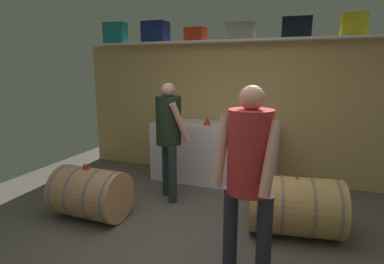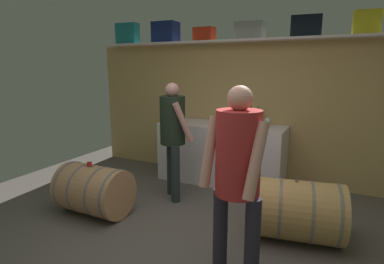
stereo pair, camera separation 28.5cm
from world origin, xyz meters
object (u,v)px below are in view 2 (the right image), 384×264
(toolcase_teal, at_px, (128,34))
(toolcase_red, at_px, (204,34))
(work_cabinet, at_px, (221,153))
(wine_barrel_near, at_px, (94,190))
(wine_bottle_dark, at_px, (250,119))
(wine_barrel_far, at_px, (295,210))
(tasting_cup, at_px, (89,164))
(visitor_tasting, at_px, (237,168))
(toolcase_navy, at_px, (166,32))
(toolcase_grey, at_px, (250,31))
(wine_bottle_amber, at_px, (258,119))
(red_funnel, at_px, (214,121))
(wine_glass, at_px, (267,121))
(wine_bottle_clear, at_px, (259,116))
(toolcase_yellow, at_px, (367,23))
(winemaker_pouring, at_px, (173,129))
(toolcase_black, at_px, (306,26))

(toolcase_teal, height_order, toolcase_red, toolcase_teal)
(work_cabinet, height_order, wine_barrel_near, work_cabinet)
(wine_bottle_dark, height_order, wine_barrel_far, wine_bottle_dark)
(tasting_cup, relative_size, visitor_tasting, 0.04)
(wine_barrel_far, bearing_deg, wine_barrel_near, -178.20)
(toolcase_teal, xyz_separation_m, work_cabinet, (1.88, -0.25, -1.88))
(toolcase_navy, height_order, work_cabinet, toolcase_navy)
(toolcase_teal, xyz_separation_m, wine_bottle_dark, (2.36, -0.42, -1.29))
(toolcase_grey, xyz_separation_m, wine_bottle_amber, (0.26, -0.36, -1.23))
(wine_bottle_dark, bearing_deg, wine_bottle_amber, 33.77)
(red_funnel, bearing_deg, wine_glass, 14.95)
(toolcase_navy, relative_size, wine_barrel_far, 0.39)
(tasting_cup, bearing_deg, wine_bottle_clear, 51.17)
(red_funnel, bearing_deg, toolcase_yellow, 11.09)
(red_funnel, bearing_deg, tasting_cup, -121.59)
(winemaker_pouring, bearing_deg, wine_barrel_near, -79.28)
(wine_barrel_near, bearing_deg, toolcase_grey, 56.54)
(wine_barrel_near, bearing_deg, tasting_cup, -179.31)
(wine_bottle_dark, bearing_deg, tasting_cup, -135.09)
(wine_bottle_clear, bearing_deg, wine_bottle_amber, -79.11)
(toolcase_navy, relative_size, wine_barrel_near, 0.47)
(work_cabinet, relative_size, wine_barrel_near, 2.26)
(toolcase_navy, height_order, tasting_cup, toolcase_navy)
(toolcase_yellow, height_order, winemaker_pouring, toolcase_yellow)
(toolcase_navy, bearing_deg, winemaker_pouring, -57.86)
(toolcase_grey, relative_size, wine_glass, 3.06)
(toolcase_grey, bearing_deg, work_cabinet, -140.39)
(toolcase_grey, bearing_deg, toolcase_yellow, 1.32)
(visitor_tasting, bearing_deg, wine_barrel_near, -1.68)
(toolcase_black, bearing_deg, work_cabinet, -171.22)
(visitor_tasting, bearing_deg, wine_bottle_dark, -64.88)
(toolcase_yellow, bearing_deg, red_funnel, -173.07)
(toolcase_navy, relative_size, winemaker_pouring, 0.25)
(toolcase_navy, relative_size, toolcase_red, 1.25)
(toolcase_teal, xyz_separation_m, toolcase_yellow, (3.69, 0.00, -0.03))
(toolcase_navy, height_order, wine_bottle_clear, toolcase_navy)
(toolcase_black, height_order, wine_barrel_far, toolcase_black)
(toolcase_navy, relative_size, toolcase_black, 1.01)
(red_funnel, distance_m, wine_barrel_far, 1.88)
(toolcase_yellow, bearing_deg, wine_barrel_far, -114.02)
(toolcase_navy, xyz_separation_m, toolcase_grey, (1.42, 0.00, -0.04))
(toolcase_red, bearing_deg, toolcase_black, 4.29)
(work_cabinet, xyz_separation_m, red_funnel, (-0.08, -0.12, 0.52))
(toolcase_black, xyz_separation_m, visitor_tasting, (-0.16, -2.44, -1.30))
(toolcase_yellow, relative_size, wine_barrel_far, 0.30)
(toolcase_teal, height_order, toolcase_yellow, toolcase_teal)
(wine_bottle_dark, distance_m, wine_bottle_amber, 0.11)
(toolcase_red, relative_size, tasting_cup, 5.58)
(wine_bottle_dark, xyz_separation_m, red_funnel, (-0.57, 0.05, -0.08))
(toolcase_yellow, xyz_separation_m, wine_glass, (-1.14, -0.17, -1.31))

